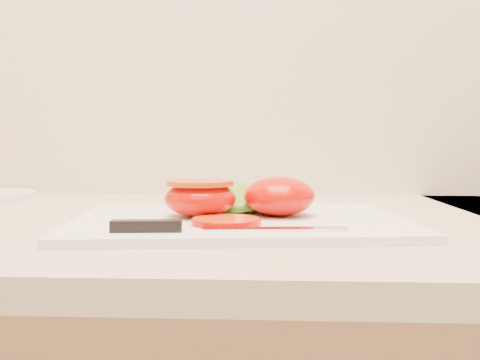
{
  "coord_description": "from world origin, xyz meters",
  "views": [
    {
      "loc": [
        -0.12,
        0.96,
        1.03
      ],
      "look_at": [
        -0.16,
        1.62,
        0.99
      ],
      "focal_mm": 40.0,
      "sensor_mm": 36.0,
      "label": 1
    }
  ],
  "objects": [
    {
      "name": "cutting_board",
      "position": [
        -0.16,
        1.61,
        0.94
      ],
      "size": [
        0.42,
        0.32,
        0.01
      ],
      "primitive_type": "cube",
      "rotation": [
        0.0,
        0.0,
        0.1
      ],
      "color": "white",
      "rests_on": "counter"
    },
    {
      "name": "lettuce_leaf_1",
      "position": [
        -0.13,
        1.7,
        0.95
      ],
      "size": [
        0.15,
        0.15,
        0.03
      ],
      "primitive_type": "ellipsoid",
      "rotation": [
        0.0,
        0.0,
        0.72
      ],
      "color": "#599627",
      "rests_on": "cutting_board"
    },
    {
      "name": "tomato_half_dome",
      "position": [
        -0.11,
        1.63,
        0.96
      ],
      "size": [
        0.09,
        0.09,
        0.05
      ],
      "primitive_type": "ellipsoid",
      "color": "#C00000",
      "rests_on": "cutting_board"
    },
    {
      "name": "knife",
      "position": [
        -0.2,
        1.5,
        0.94
      ],
      "size": [
        0.24,
        0.04,
        0.01
      ],
      "rotation": [
        0.0,
        0.0,
        0.08
      ],
      "color": "silver",
      "rests_on": "cutting_board"
    },
    {
      "name": "tomato_slice_0",
      "position": [
        -0.17,
        1.55,
        0.94
      ],
      "size": [
        0.08,
        0.08,
        0.01
      ],
      "primitive_type": "cylinder",
      "color": "#D35315",
      "rests_on": "cutting_board"
    },
    {
      "name": "lettuce_leaf_0",
      "position": [
        -0.18,
        1.69,
        0.96
      ],
      "size": [
        0.2,
        0.17,
        0.03
      ],
      "primitive_type": "ellipsoid",
      "rotation": [
        0.0,
        0.0,
        -0.45
      ],
      "color": "#599627",
      "rests_on": "cutting_board"
    },
    {
      "name": "tomato_half_cut",
      "position": [
        -0.21,
        1.61,
        0.96
      ],
      "size": [
        0.09,
        0.09,
        0.04
      ],
      "color": "#C00000",
      "rests_on": "cutting_board"
    }
  ]
}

